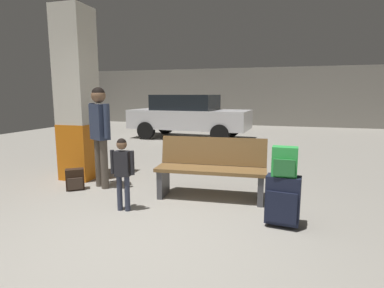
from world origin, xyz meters
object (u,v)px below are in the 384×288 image
Objects in this scene: bench at (211,169)px; backpack_dark_floor at (75,180)px; suitcase at (283,200)px; child at (122,167)px; adult at (100,127)px; structural_pillar at (77,96)px; backpack_bright at (285,162)px; parked_car_far at (189,115)px.

bench is 4.81× the size of backpack_dark_floor.
suitcase is 0.62× the size of child.
adult reaches higher than suitcase.
backpack_bright is (3.58, -1.17, -0.73)m from structural_pillar.
structural_pillar is 2.19m from child.
bench is at bearing 6.77° from backpack_dark_floor.
child is 6.95m from parked_car_far.
bench is at bearing 40.58° from child.
adult is at bearing 165.25° from backpack_bright.
parked_car_far reaches higher than child.
parked_car_far is (0.34, 5.59, -0.69)m from structural_pillar.
parked_car_far is (-1.22, 6.83, 0.21)m from child.
parked_car_far is at bearing 110.26° from bench.
adult is at bearing -86.55° from parked_car_far.
backpack_bright is (0.00, -0.00, 0.45)m from suitcase.
suitcase is 1.78× the size of backpack_dark_floor.
parked_car_far is (-3.24, 6.76, 0.48)m from suitcase.
suitcase is 2.04m from child.
suitcase is 0.45m from backpack_bright.
backpack_bright is at bearing -36.89° from bench.
backpack_bright is 0.21× the size of adult.
backpack_bright is 2.98m from adult.
backpack_bright reaches higher than bench.
suitcase is (3.58, -1.17, -1.18)m from structural_pillar.
parked_car_far is at bearing 100.12° from child.
backpack_bright is 3.31m from backpack_dark_floor.
backpack_bright reaches higher than backpack_dark_floor.
parked_car_far is at bearing 115.59° from suitcase.
adult reaches higher than backpack_dark_floor.
suitcase is at bearing -18.06° from structural_pillar.
backpack_dark_floor is 6.28m from parked_car_far.
suitcase is at bearing 2.18° from child.
backpack_bright is 2.03m from child.
backpack_bright is 0.08× the size of parked_car_far.
adult reaches higher than child.
backpack_dark_floor is (0.36, -0.66, -1.33)m from structural_pillar.
adult reaches higher than bench.
structural_pillar is 3.94m from suitcase.
child is at bearing -44.15° from adult.
child reaches higher than bench.
structural_pillar is 3.83m from backpack_bright.
adult is at bearing 165.26° from suitcase.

